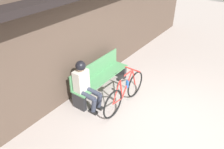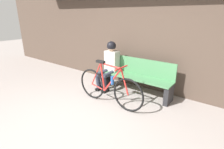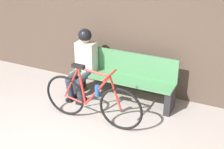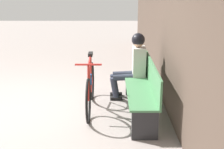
# 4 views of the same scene
# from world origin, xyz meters

# --- Properties ---
(ground_plane) EXTENTS (24.00, 24.00, 0.00)m
(ground_plane) POSITION_xyz_m (0.00, 0.00, 0.00)
(ground_plane) COLOR gray
(storefront_wall) EXTENTS (12.00, 0.56, 3.20)m
(storefront_wall) POSITION_xyz_m (0.00, 2.43, 1.66)
(storefront_wall) COLOR #4C3D33
(storefront_wall) RESTS_ON ground_plane
(park_bench_near) EXTENTS (1.81, 0.42, 0.83)m
(park_bench_near) POSITION_xyz_m (0.14, 1.98, 0.40)
(park_bench_near) COLOR #477F51
(park_bench_near) RESTS_ON ground_plane
(bicycle) EXTENTS (1.64, 0.40, 0.92)m
(bicycle) POSITION_xyz_m (-0.01, 1.13, 0.38)
(bicycle) COLOR black
(bicycle) RESTS_ON ground_plane
(person_seated) EXTENTS (0.34, 0.63, 1.19)m
(person_seated) POSITION_xyz_m (-0.56, 1.87, 0.68)
(person_seated) COLOR #2D3342
(person_seated) RESTS_ON ground_plane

